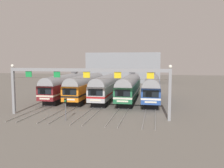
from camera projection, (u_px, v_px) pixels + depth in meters
The scene contains 10 objects.
ground_plane at pixel (107, 100), 44.80m from camera, with size 160.00×160.00×0.00m, color slate.
track_bed at pixel (121, 89), 61.42m from camera, with size 18.01×70.00×0.15m.
commuter_train_maroon at pixel (66, 85), 46.03m from camera, with size 2.88×18.06×5.05m.
commuter_train_orange at pixel (86, 86), 45.28m from camera, with size 2.88×18.06×4.77m.
commuter_train_stainless at pixel (107, 86), 44.53m from camera, with size 2.88×18.06×4.77m.
commuter_train_green at pixel (129, 86), 43.78m from camera, with size 2.88×18.06×5.05m.
commuter_train_blue at pixel (152, 87), 43.03m from camera, with size 2.88×18.06×5.05m.
catenary_gantry at pixel (87, 78), 31.07m from camera, with size 21.75×0.44×6.97m.
yard_signal_mast at pixel (66, 105), 29.49m from camera, with size 0.28×0.35×2.85m.
maintenance_building at pixel (124, 67), 82.06m from camera, with size 24.55×10.00×9.99m, color gray.
Camera 1 is at (8.94, -43.36, 7.56)m, focal length 38.07 mm.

